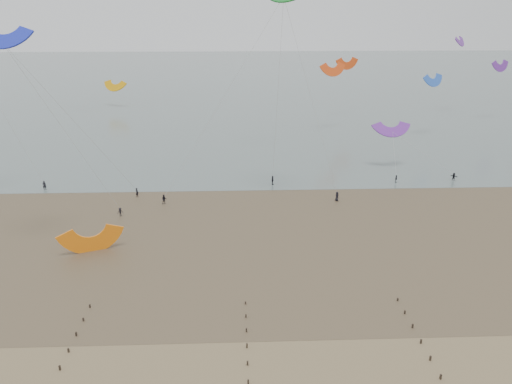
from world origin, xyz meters
TOP-DOWN VIEW (x-y plane):
  - ground at (0.00, 0.00)m, footprint 500.00×500.00m
  - sea_and_shore at (-4.08, 34.40)m, footprint 500.00×665.00m
  - kitesurfer_lead at (-15.07, 47.61)m, footprint 0.75×0.69m
  - kitesurfers at (17.99, 48.63)m, footprint 122.30×16.62m
  - grounded_kite at (-17.47, 26.26)m, footprint 9.13×8.16m
  - kites_airborne at (-12.06, 93.59)m, footprint 235.00×116.55m

SIDE VIEW (x-z plane):
  - ground at x=0.00m, z-range 0.00..0.00m
  - grounded_kite at x=-17.47m, z-range -2.07..2.07m
  - sea_and_shore at x=-4.08m, z-range -0.01..0.02m
  - kitesurfers at x=17.99m, z-range -0.07..1.73m
  - kitesurfer_lead at x=-15.07m, z-range 0.00..1.71m
  - kites_airborne at x=-12.06m, z-range -0.39..42.02m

